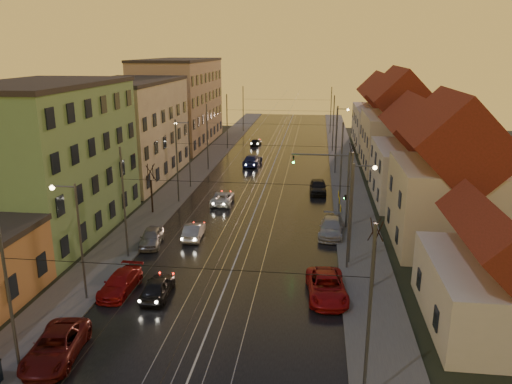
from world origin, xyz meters
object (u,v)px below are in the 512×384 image
at_px(street_lamp_1, 356,204).
at_px(driving_car_4, 256,142).
at_px(driving_car_0, 158,287).
at_px(driving_car_1, 194,231).
at_px(parked_left_1, 56,346).
at_px(street_lamp_3, 338,129).
at_px(parked_right_1, 331,227).
at_px(traffic_light_mast, 337,180).
at_px(parked_left_3, 151,237).
at_px(street_lamp_0, 75,231).
at_px(street_lamp_2, 187,147).
at_px(parked_right_2, 318,187).
at_px(parked_left_2, 120,283).
at_px(driving_car_2, 223,198).
at_px(driving_car_3, 252,160).
at_px(parked_right_0, 327,287).

bearing_deg(street_lamp_1, driving_car_4, 105.72).
bearing_deg(driving_car_0, driving_car_1, -91.62).
xyz_separation_m(street_lamp_1, parked_left_1, (-16.59, -14.39, -4.15)).
height_order(street_lamp_3, parked_right_1, street_lamp_3).
relative_size(street_lamp_3, traffic_light_mast, 1.11).
bearing_deg(parked_right_1, parked_left_3, -159.77).
height_order(street_lamp_0, traffic_light_mast, street_lamp_0).
xyz_separation_m(street_lamp_2, parked_left_3, (1.50, -18.15, -4.17)).
relative_size(street_lamp_0, street_lamp_3, 1.00).
bearing_deg(street_lamp_2, street_lamp_3, 41.31).
relative_size(street_lamp_2, parked_left_1, 1.52).
height_order(street_lamp_1, driving_car_1, street_lamp_1).
bearing_deg(driving_car_4, parked_left_3, 91.46).
xyz_separation_m(street_lamp_1, parked_right_2, (-2.74, 19.44, -4.10)).
distance_m(traffic_light_mast, parked_right_2, 12.17).
xyz_separation_m(driving_car_0, parked_left_2, (-2.73, 0.30, -0.04)).
distance_m(traffic_light_mast, parked_left_2, 21.29).
xyz_separation_m(street_lamp_0, parked_right_2, (15.47, 27.44, -4.10)).
bearing_deg(driving_car_1, driving_car_0, 87.67).
height_order(parked_left_1, parked_right_2, parked_right_2).
bearing_deg(parked_left_1, street_lamp_2, 85.91).
xyz_separation_m(driving_car_2, parked_right_2, (10.16, 5.31, 0.15)).
xyz_separation_m(street_lamp_1, parked_left_3, (-16.70, 1.85, -4.17)).
distance_m(street_lamp_0, street_lamp_1, 19.89).
height_order(driving_car_2, parked_right_1, parked_right_1).
distance_m(street_lamp_2, parked_left_2, 27.04).
height_order(street_lamp_3, parked_left_2, street_lamp_3).
xyz_separation_m(driving_car_2, driving_car_3, (0.84, 18.52, 0.15)).
bearing_deg(parked_right_1, parked_right_0, -88.03).
bearing_deg(parked_right_0, street_lamp_3, 82.16).
xyz_separation_m(parked_left_3, parked_right_2, (13.96, 17.59, 0.08)).
distance_m(parked_right_1, parked_right_2, 13.46).
bearing_deg(parked_right_1, traffic_light_mast, 83.55).
bearing_deg(street_lamp_0, driving_car_1, 68.32).
relative_size(parked_right_1, parked_right_2, 1.11).
distance_m(street_lamp_1, parked_left_2, 17.89).
distance_m(driving_car_0, parked_left_2, 2.75).
bearing_deg(street_lamp_3, parked_left_3, -116.06).
relative_size(street_lamp_2, traffic_light_mast, 1.11).
bearing_deg(driving_car_2, parked_right_2, -153.82).
bearing_deg(parked_right_1, parked_right_2, 100.12).
distance_m(parked_left_3, parked_right_1, 15.76).
bearing_deg(driving_car_4, parked_right_2, 116.26).
distance_m(traffic_light_mast, parked_left_3, 17.21).
xyz_separation_m(driving_car_4, parked_right_2, (10.68, -28.26, 0.17)).
height_order(parked_left_3, parked_right_2, parked_right_2).
relative_size(traffic_light_mast, parked_left_2, 1.56).
distance_m(driving_car_2, parked_left_2, 21.00).
height_order(driving_car_4, parked_right_2, parked_right_2).
bearing_deg(parked_right_0, street_lamp_2, 117.16).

